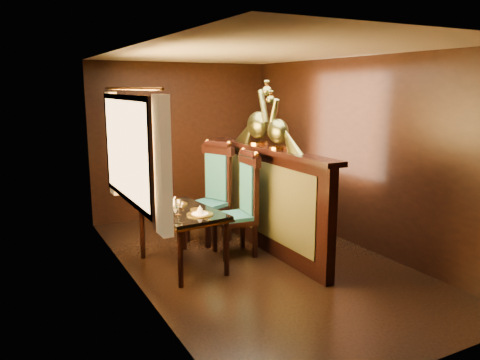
# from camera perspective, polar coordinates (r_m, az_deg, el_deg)

# --- Properties ---
(ground) EXTENTS (5.00, 5.00, 0.00)m
(ground) POSITION_cam_1_polar(r_m,az_deg,el_deg) (5.85, 2.16, -9.88)
(ground) COLOR black
(ground) RESTS_ON ground
(room_shell) EXTENTS (3.04, 5.04, 2.52)m
(room_shell) POSITION_cam_1_polar(r_m,az_deg,el_deg) (5.46, 1.42, 5.70)
(room_shell) COLOR black
(room_shell) RESTS_ON ground
(partition) EXTENTS (0.26, 2.70, 1.36)m
(partition) POSITION_cam_1_polar(r_m,az_deg,el_deg) (6.05, 3.42, -2.12)
(partition) COLOR black
(partition) RESTS_ON ground
(dining_table) EXTENTS (0.84, 1.25, 0.90)m
(dining_table) POSITION_cam_1_polar(r_m,az_deg,el_deg) (5.54, -7.14, -4.30)
(dining_table) COLOR black
(dining_table) RESTS_ON ground
(chair_left) EXTENTS (0.52, 0.55, 1.35)m
(chair_left) POSITION_cam_1_polar(r_m,az_deg,el_deg) (5.92, 0.43, -2.49)
(chair_left) COLOR black
(chair_left) RESTS_ON ground
(chair_right) EXTENTS (0.66, 0.67, 1.40)m
(chair_right) POSITION_cam_1_polar(r_m,az_deg,el_deg) (6.50, -3.20, -1.02)
(chair_right) COLOR black
(chair_right) RESTS_ON ground
(peacock_left) EXTENTS (0.22, 0.60, 0.71)m
(peacock_left) POSITION_cam_1_polar(r_m,az_deg,el_deg) (5.72, 4.67, 7.28)
(peacock_left) COLOR #194D32
(peacock_left) RESTS_ON partition
(peacock_right) EXTENTS (0.26, 0.70, 0.84)m
(peacock_right) POSITION_cam_1_polar(r_m,az_deg,el_deg) (6.12, 2.25, 8.15)
(peacock_right) COLOR #194D32
(peacock_right) RESTS_ON partition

